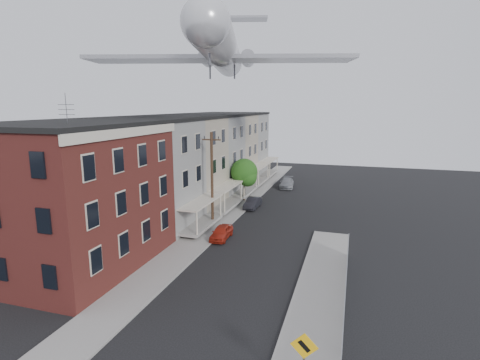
% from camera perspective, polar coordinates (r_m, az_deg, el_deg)
% --- Properties ---
extents(ground, '(120.00, 120.00, 0.00)m').
position_cam_1_polar(ground, '(19.48, -8.30, -24.67)').
color(ground, black).
rests_on(ground, ground).
extents(sidewalk_left, '(3.00, 62.00, 0.12)m').
position_cam_1_polar(sidewalk_left, '(41.72, -1.06, -4.47)').
color(sidewalk_left, gray).
rests_on(sidewalk_left, ground).
extents(sidewalk_right, '(3.00, 26.00, 0.12)m').
position_cam_1_polar(sidewalk_right, '(23.17, 11.70, -18.27)').
color(sidewalk_right, gray).
rests_on(sidewalk_right, ground).
extents(curb_left, '(0.15, 62.00, 0.14)m').
position_cam_1_polar(curb_left, '(41.30, 0.86, -4.62)').
color(curb_left, gray).
rests_on(curb_left, ground).
extents(curb_right, '(0.15, 26.00, 0.14)m').
position_cam_1_polar(curb_right, '(23.30, 7.97, -17.91)').
color(curb_right, gray).
rests_on(curb_right, ground).
extents(corner_building, '(10.31, 12.30, 12.15)m').
position_cam_1_polar(corner_building, '(29.11, -24.29, -2.09)').
color(corner_building, '#3C1413').
rests_on(corner_building, ground).
extents(row_house_a, '(11.98, 7.00, 10.30)m').
position_cam_1_polar(row_house_a, '(36.59, -14.48, 1.07)').
color(row_house_a, slate).
rests_on(row_house_a, ground).
extents(row_house_b, '(11.98, 7.00, 10.30)m').
position_cam_1_polar(row_house_b, '(42.62, -9.59, 2.69)').
color(row_house_b, gray).
rests_on(row_house_b, ground).
extents(row_house_c, '(11.98, 7.00, 10.30)m').
position_cam_1_polar(row_house_c, '(48.91, -5.93, 3.88)').
color(row_house_c, slate).
rests_on(row_house_c, ground).
extents(row_house_d, '(11.98, 7.00, 10.30)m').
position_cam_1_polar(row_house_d, '(55.38, -3.10, 4.79)').
color(row_house_d, gray).
rests_on(row_house_d, ground).
extents(row_house_e, '(11.98, 7.00, 10.30)m').
position_cam_1_polar(row_house_e, '(61.96, -0.87, 5.50)').
color(row_house_e, slate).
rests_on(row_house_e, ground).
extents(chainlink_fence, '(0.06, 18.06, 1.90)m').
position_cam_1_polar(chainlink_fence, '(21.79, 15.66, -17.68)').
color(chainlink_fence, gray).
rests_on(chainlink_fence, ground).
extents(warning_sign, '(1.10, 0.11, 2.80)m').
position_cam_1_polar(warning_sign, '(16.27, 9.72, -24.70)').
color(warning_sign, '#515156').
rests_on(warning_sign, ground).
extents(utility_pole, '(1.80, 0.26, 9.00)m').
position_cam_1_polar(utility_pole, '(35.18, -4.28, 0.25)').
color(utility_pole, black).
rests_on(utility_pole, ground).
extents(street_tree, '(3.22, 3.20, 5.20)m').
position_cam_1_polar(street_tree, '(44.54, 0.77, 1.03)').
color(street_tree, black).
rests_on(street_tree, ground).
extents(car_near, '(1.48, 3.46, 1.17)m').
position_cam_1_polar(car_near, '(32.79, -2.85, -7.97)').
color(car_near, '#AF2716').
rests_on(car_near, ground).
extents(car_mid, '(1.37, 3.66, 1.19)m').
position_cam_1_polar(car_mid, '(42.27, 1.95, -3.51)').
color(car_mid, black).
rests_on(car_mid, ground).
extents(car_far, '(2.35, 4.71, 1.32)m').
position_cam_1_polar(car_far, '(53.09, 7.15, -0.45)').
color(car_far, gray).
rests_on(car_far, ground).
extents(airplane, '(24.58, 28.10, 8.10)m').
position_cam_1_polar(airplane, '(38.49, -2.80, 19.15)').
color(airplane, silver).
rests_on(airplane, ground).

